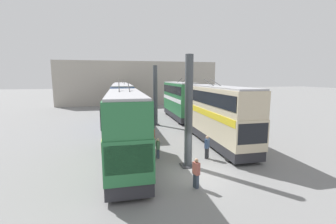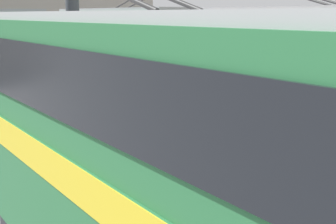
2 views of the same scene
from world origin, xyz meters
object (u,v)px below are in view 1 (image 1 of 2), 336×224
object	(u,v)px
bus_right_near	(126,125)
bus_left_near	(218,112)
bus_left_far	(179,98)
person_by_left_row	(207,146)
bus_right_far	(121,95)
oil_drum	(152,134)
person_aisle_foreground	(196,172)
bus_right_mid	(122,103)
person_by_right_row	(158,148)

from	to	relation	value
bus_right_near	bus_left_near	bearing A→B (deg)	-66.76
bus_left_far	person_by_left_row	size ratio (longest dim) A/B	6.17
bus_right_far	oil_drum	xyz separation A→B (m)	(-20.12, -2.88, -2.54)
person_aisle_foreground	oil_drum	xyz separation A→B (m)	(11.20, 0.86, -0.50)
bus_left_far	bus_right_mid	xyz separation A→B (m)	(-3.72, 8.51, -0.08)
oil_drum	bus_left_near	bearing A→B (deg)	-122.11
bus_left_far	bus_right_mid	distance (m)	9.29
oil_drum	bus_left_far	bearing A→B (deg)	-29.34
bus_right_far	person_aisle_foreground	distance (m)	31.61
bus_right_near	bus_right_far	size ratio (longest dim) A/B	1.01
bus_left_far	bus_right_mid	world-z (taller)	bus_left_far
bus_right_far	person_by_left_row	world-z (taller)	bus_right_far
person_by_left_row	person_aisle_foreground	world-z (taller)	person_by_left_row
bus_right_near	person_by_left_row	world-z (taller)	bus_right_near
bus_left_far	bus_right_far	bearing A→B (deg)	40.12
bus_right_mid	bus_right_near	bearing A→B (deg)	180.00
bus_right_mid	bus_left_far	bearing A→B (deg)	-66.40
bus_left_near	person_by_left_row	distance (m)	4.67
bus_left_far	person_by_right_row	xyz separation A→B (m)	(-16.05, 6.07, -2.30)
bus_right_mid	person_by_left_row	distance (m)	14.74
bus_right_near	bus_right_mid	size ratio (longest dim) A/B	0.89
person_by_left_row	person_by_right_row	world-z (taller)	person_by_left_row
bus_right_near	person_by_right_row	distance (m)	3.46
bus_left_far	person_by_right_row	bearing A→B (deg)	159.29
bus_right_near	bus_right_far	world-z (taller)	bus_right_near
bus_left_far	bus_right_far	size ratio (longest dim) A/B	1.10
bus_left_far	person_aisle_foreground	distance (m)	21.86
person_by_left_row	oil_drum	bearing A→B (deg)	162.34
bus_right_near	bus_left_far	bearing A→B (deg)	-26.31
bus_right_near	person_aisle_foreground	xyz separation A→B (m)	(-4.01, -3.74, -2.05)
bus_left_far	bus_right_near	xyz separation A→B (m)	(-17.21, 8.51, -0.15)
bus_right_mid	person_aisle_foreground	distance (m)	18.02
bus_right_near	person_aisle_foreground	size ratio (longest dim) A/B	5.83
bus_left_near	person_by_right_row	size ratio (longest dim) A/B	7.28
person_by_right_row	oil_drum	xyz separation A→B (m)	(6.02, -0.43, -0.40)
bus_left_near	bus_right_far	xyz separation A→B (m)	(23.66, 8.51, -0.13)
oil_drum	bus_right_far	bearing A→B (deg)	8.14
bus_left_near	bus_left_far	xyz separation A→B (m)	(13.56, -0.00, 0.04)
bus_right_mid	person_by_left_row	size ratio (longest dim) A/B	6.35
person_by_right_row	bus_right_mid	bearing A→B (deg)	-79.32
person_by_left_row	oil_drum	distance (m)	7.68
bus_left_near	bus_right_mid	size ratio (longest dim) A/B	1.00
bus_left_near	bus_left_far	size ratio (longest dim) A/B	1.03
bus_left_far	bus_right_far	distance (m)	13.21
oil_drum	bus_right_near	bearing A→B (deg)	158.18
bus_left_far	bus_right_near	distance (m)	19.20
bus_left_near	bus_left_far	world-z (taller)	bus_left_far
person_by_left_row	bus_left_far	bearing A→B (deg)	129.28
bus_left_near	person_by_left_row	bearing A→B (deg)	144.93
person_by_left_row	bus_right_far	bearing A→B (deg)	150.04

